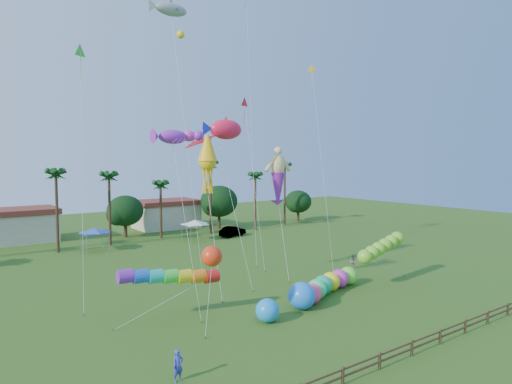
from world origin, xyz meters
TOP-DOWN VIEW (x-y plane):
  - ground at (0.00, 0.00)m, footprint 160.00×160.00m
  - tree_line at (3.57, 44.00)m, footprint 69.46×8.91m
  - buildings_row at (-3.09, 50.00)m, footprint 35.00×7.00m
  - tent_row at (-6.00, 36.33)m, footprint 31.00×4.00m
  - fence at (0.00, -6.00)m, footprint 36.12×0.12m
  - car_b at (14.49, 35.97)m, footprint 4.98×3.04m
  - spectator_a at (-12.83, -0.50)m, footprint 0.68×0.49m
  - spectator_b at (13.81, 11.06)m, footprint 0.95×0.97m
  - caterpillar_inflatable at (3.94, 5.69)m, footprint 10.56×4.99m
  - blue_ball at (-3.58, 3.68)m, footprint 1.74×1.74m
  - rainbow_tube at (-7.76, 7.75)m, footprint 9.26×2.82m
  - green_worm at (8.67, 5.13)m, footprint 10.18×3.81m
  - orange_ball_kite at (-7.74, 4.51)m, footprint 1.81×1.59m
  - merman_kite at (6.22, 14.68)m, footprint 3.01×4.85m
  - fish_kite at (0.16, 15.10)m, footprint 5.34×6.00m
  - shark_kite at (-1.50, 23.16)m, footprint 5.07×8.18m
  - squid_kite at (-2.38, 14.26)m, footprint 2.70×6.05m
  - lobster_kite at (-7.82, 10.10)m, footprint 4.53×5.47m
  - delta_kite_red at (5.93, 20.24)m, footprint 1.47×5.13m
  - delta_kite_yellow at (10.55, 14.29)m, footprint 1.03×4.20m
  - delta_kite_green at (-12.76, 16.59)m, footprint 2.01×4.27m
  - delta_kite_blue at (7.06, 21.50)m, footprint 2.01×4.30m

SIDE VIEW (x-z plane):
  - ground at x=0.00m, z-range 0.00..0.00m
  - fence at x=0.00m, z-range 0.11..1.11m
  - car_b at x=14.49m, z-range 0.00..1.55m
  - spectator_b at x=13.81m, z-range 0.00..1.57m
  - spectator_a at x=-12.83m, z-range 0.00..1.72m
  - blue_ball at x=-3.58m, z-range 0.00..1.74m
  - caterpillar_inflatable at x=3.94m, z-range -0.18..2.01m
  - buildings_row at x=-3.09m, z-range 0.00..4.00m
  - tent_row at x=-6.00m, z-range 2.45..3.05m
  - rainbow_tube at x=-7.76m, z-range 1.19..4.61m
  - green_worm at x=8.67m, z-range 1.12..4.91m
  - tree_line at x=3.57m, z-range -1.22..9.78m
  - orange_ball_kite at x=-7.74m, z-range 2.27..8.26m
  - merman_kite at x=6.22m, z-range 3.39..15.99m
  - squid_kite at x=-2.38m, z-range 4.51..18.66m
  - lobster_kite at x=-7.82m, z-range 6.39..20.77m
  - fish_kite at x=0.16m, z-range 6.81..22.58m
  - delta_kite_red at x=5.93m, z-range 8.49..27.27m
  - delta_kite_green at x=-12.76m, z-range 9.65..30.85m
  - delta_kite_yellow at x=10.55m, z-range 9.90..31.89m
  - shark_kite at x=-1.50m, z-range 13.37..41.86m
  - delta_kite_blue at x=7.06m, z-range 13.86..45.10m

